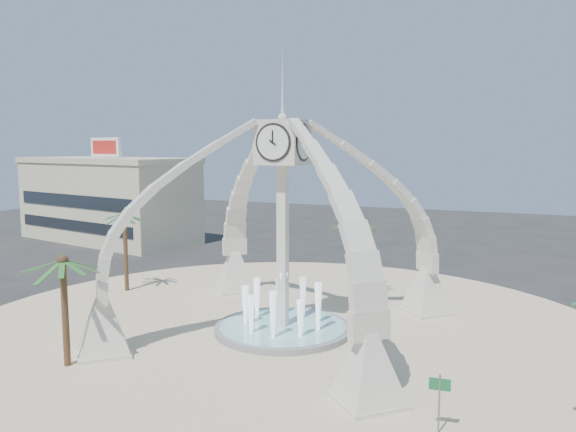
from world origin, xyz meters
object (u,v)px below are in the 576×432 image
at_px(palm_north, 356,222).
at_px(clock_tower, 283,223).
at_px(street_sign, 440,392).
at_px(palm_south, 63,262).
at_px(palm_west, 124,215).
at_px(fountain, 283,328).

bearing_deg(palm_north, clock_tower, -100.98).
distance_m(palm_north, street_sign, 19.62).
bearing_deg(street_sign, palm_south, 174.53).
distance_m(clock_tower, street_sign, 14.04).
distance_m(clock_tower, palm_south, 11.86).
bearing_deg(palm_north, street_sign, -63.96).
bearing_deg(street_sign, palm_north, 108.86).
xyz_separation_m(palm_west, palm_south, (6.98, -12.96, -0.49)).
height_order(palm_north, palm_south, palm_north).
height_order(fountain, palm_west, palm_west).
distance_m(clock_tower, palm_west, 15.23).
bearing_deg(palm_south, palm_west, 118.30).
bearing_deg(street_sign, clock_tower, 133.23).
bearing_deg(clock_tower, palm_west, 164.70).
height_order(clock_tower, palm_north, clock_tower).
relative_size(fountain, street_sign, 3.38).
height_order(fountain, street_sign, fountain).
height_order(fountain, palm_south, palm_south).
height_order(palm_west, palm_south, palm_west).
bearing_deg(palm_west, street_sign, -26.57).
distance_m(palm_west, palm_south, 14.73).
xyz_separation_m(palm_west, palm_north, (16.40, 4.86, -0.24)).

